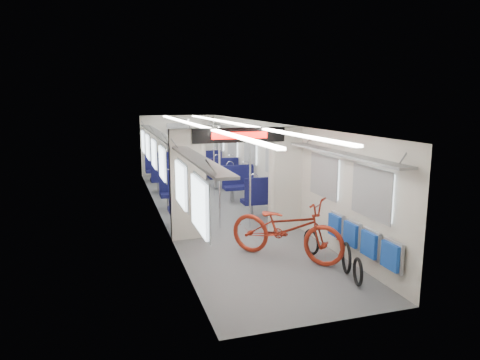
{
  "coord_description": "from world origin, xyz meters",
  "views": [
    {
      "loc": [
        -2.59,
        -10.59,
        2.87
      ],
      "look_at": [
        0.05,
        -2.0,
        1.18
      ],
      "focal_mm": 32.0,
      "sensor_mm": 36.0,
      "label": 1
    }
  ],
  "objects": [
    {
      "name": "bike_hoop_b",
      "position": [
        1.11,
        -4.62,
        0.24
      ],
      "size": [
        0.21,
        0.52,
        0.53
      ],
      "primitive_type": "torus",
      "rotation": [
        1.57,
        0.0,
        1.27
      ],
      "color": "black",
      "rests_on": "ground"
    },
    {
      "name": "stanchion_far_right",
      "position": [
        0.4,
        1.82,
        1.15
      ],
      "size": [
        0.04,
        0.04,
        2.3
      ],
      "primitive_type": "cylinder",
      "color": "silver",
      "rests_on": "ground"
    },
    {
      "name": "stanchion_near_left",
      "position": [
        -0.28,
        -1.51,
        1.15
      ],
      "size": [
        0.04,
        0.04,
        2.3
      ],
      "primitive_type": "cylinder",
      "color": "silver",
      "rests_on": "ground"
    },
    {
      "name": "flip_bench",
      "position": [
        1.35,
        -4.64,
        0.58
      ],
      "size": [
        0.12,
        2.07,
        0.47
      ],
      "color": "gray",
      "rests_on": "carriage"
    },
    {
      "name": "carriage",
      "position": [
        0.0,
        -0.27,
        1.5
      ],
      "size": [
        12.0,
        12.02,
        2.31
      ],
      "color": "#515456",
      "rests_on": "ground"
    },
    {
      "name": "bike_hoop_c",
      "position": [
        0.94,
        -3.64,
        0.22
      ],
      "size": [
        0.11,
        0.49,
        0.49
      ],
      "primitive_type": "torus",
      "rotation": [
        1.57,
        0.0,
        1.69
      ],
      "color": "black",
      "rests_on": "ground"
    },
    {
      "name": "seat_bay_near_right",
      "position": [
        0.93,
        0.04,
        0.56
      ],
      "size": [
        0.94,
        2.22,
        1.14
      ],
      "color": "#0D0D39",
      "rests_on": "ground"
    },
    {
      "name": "bicycle",
      "position": [
        0.4,
        -3.69,
        0.58
      ],
      "size": [
        2.07,
        2.12,
        1.15
      ],
      "primitive_type": "imported",
      "rotation": [
        0.0,
        0.0,
        0.76
      ],
      "color": "#9E2917",
      "rests_on": "ground"
    },
    {
      "name": "seat_bay_near_left",
      "position": [
        -0.93,
        -0.29,
        0.53
      ],
      "size": [
        0.89,
        2.0,
        1.08
      ],
      "color": "#0D0D39",
      "rests_on": "ground"
    },
    {
      "name": "stanchion_near_right",
      "position": [
        0.39,
        -1.65,
        1.15
      ],
      "size": [
        0.04,
        0.04,
        2.3
      ],
      "primitive_type": "cylinder",
      "color": "silver",
      "rests_on": "ground"
    },
    {
      "name": "seat_bay_far_right",
      "position": [
        0.93,
        3.72,
        0.57
      ],
      "size": [
        0.95,
        2.24,
        1.15
      ],
      "color": "#0D0D39",
      "rests_on": "ground"
    },
    {
      "name": "stanchion_far_left",
      "position": [
        -0.3,
        2.08,
        1.15
      ],
      "size": [
        0.05,
        0.05,
        2.3
      ],
      "primitive_type": "cylinder",
      "color": "silver",
      "rests_on": "ground"
    },
    {
      "name": "seat_bay_far_left",
      "position": [
        -0.94,
        3.69,
        0.57
      ],
      "size": [
        0.95,
        2.25,
        1.15
      ],
      "color": "#0D0D39",
      "rests_on": "ground"
    },
    {
      "name": "bike_hoop_a",
      "position": [
        1.02,
        -5.11,
        0.2
      ],
      "size": [
        0.18,
        0.45,
        0.45
      ],
      "primitive_type": "torus",
      "rotation": [
        1.57,
        0.0,
        1.28
      ],
      "color": "black",
      "rests_on": "ground"
    }
  ]
}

